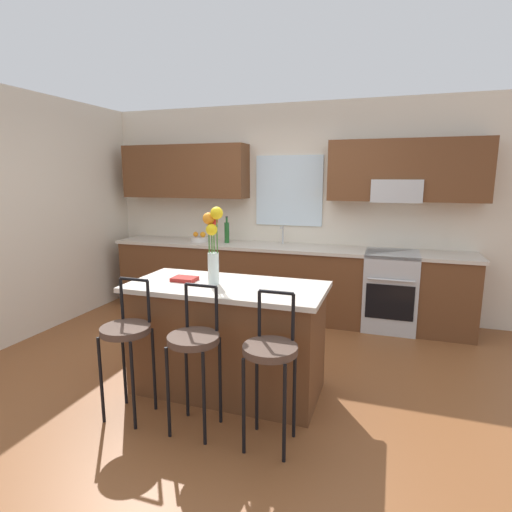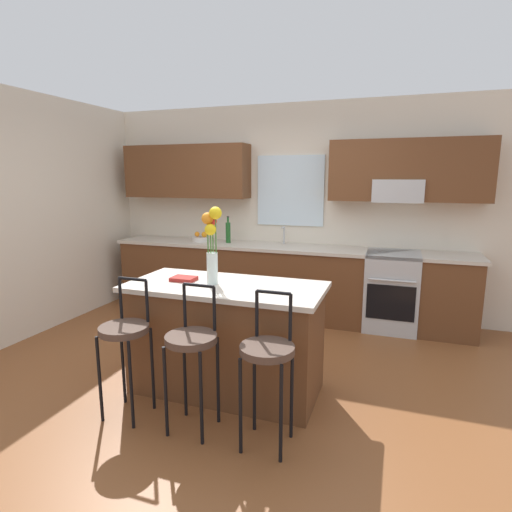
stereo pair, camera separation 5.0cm
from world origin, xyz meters
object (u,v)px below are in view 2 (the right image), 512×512
at_px(bottle_olive_oil, 228,232).
at_px(fruit_bowl_oranges, 201,238).
at_px(kitchen_island, 226,337).
at_px(bar_stool_near, 125,335).
at_px(oven_range, 391,291).
at_px(flower_vase, 212,240).
at_px(bar_stool_middle, 192,345).
at_px(cookbook, 184,279).
at_px(bar_stool_far, 267,356).

bearing_deg(bottle_olive_oil, fruit_bowl_oranges, 180.00).
height_order(kitchen_island, bar_stool_near, bar_stool_near).
relative_size(oven_range, flower_vase, 1.46).
height_order(bar_stool_near, flower_vase, flower_vase).
height_order(bar_stool_middle, cookbook, bar_stool_middle).
xyz_separation_m(kitchen_island, flower_vase, (-0.10, -0.02, 0.82)).
bearing_deg(bar_stool_middle, oven_range, 63.60).
distance_m(bar_stool_middle, bottle_olive_oil, 2.75).
bearing_deg(bar_stool_far, bar_stool_middle, 180.00).
relative_size(cookbook, bottle_olive_oil, 0.57).
bearing_deg(bar_stool_middle, cookbook, 122.60).
distance_m(bar_stool_middle, cookbook, 0.77).
bearing_deg(fruit_bowl_oranges, bar_stool_far, -55.67).
bearing_deg(oven_range, bar_stool_near, -125.41).
height_order(bar_stool_near, bar_stool_middle, same).
bearing_deg(cookbook, kitchen_island, 0.15).
height_order(bar_stool_far, bottle_olive_oil, bottle_olive_oil).
relative_size(bar_stool_middle, cookbook, 5.21).
bearing_deg(bar_stool_near, flower_vase, 51.72).
bearing_deg(kitchen_island, oven_range, 57.13).
xyz_separation_m(bar_stool_far, flower_vase, (-0.65, 0.57, 0.65)).
bearing_deg(bar_stool_near, bottle_olive_oil, 95.87).
distance_m(oven_range, bar_stool_far, 2.67).
height_order(kitchen_island, bar_stool_far, bar_stool_far).
height_order(oven_range, bar_stool_middle, bar_stool_middle).
distance_m(bar_stool_far, flower_vase, 1.08).
bearing_deg(bar_stool_middle, kitchen_island, 90.00).
xyz_separation_m(bar_stool_middle, bar_stool_far, (0.55, 0.00, 0.00)).
bearing_deg(kitchen_island, bar_stool_far, -47.23).
distance_m(oven_range, bar_stool_near, 3.15).
height_order(fruit_bowl_oranges, bottle_olive_oil, bottle_olive_oil).
bearing_deg(flower_vase, bottle_olive_oil, 109.53).
bearing_deg(bar_stool_near, oven_range, 54.59).
bearing_deg(flower_vase, fruit_bowl_oranges, 118.97).
relative_size(bar_stool_far, flower_vase, 1.65).
distance_m(bar_stool_near, bottle_olive_oil, 2.64).
height_order(oven_range, bar_stool_far, bar_stool_far).
bearing_deg(cookbook, oven_range, 50.02).
distance_m(flower_vase, bottle_olive_oil, 2.15).
bearing_deg(kitchen_island, bottle_olive_oil, 112.26).
xyz_separation_m(oven_range, bar_stool_middle, (-1.27, -2.56, 0.18)).
bearing_deg(bar_stool_far, bar_stool_near, 180.00).
xyz_separation_m(kitchen_island, fruit_bowl_oranges, (-1.22, 1.99, 0.50)).
bearing_deg(bar_stool_near, bar_stool_middle, 0.00).
xyz_separation_m(bar_stool_far, cookbook, (-0.93, 0.59, 0.30)).
relative_size(kitchen_island, bar_stool_far, 1.54).
xyz_separation_m(kitchen_island, bar_stool_middle, (0.00, -0.59, 0.17)).
xyz_separation_m(fruit_bowl_oranges, bottle_olive_oil, (0.40, 0.00, 0.10)).
bearing_deg(oven_range, kitchen_island, -122.87).
bearing_deg(fruit_bowl_oranges, oven_range, -0.57).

